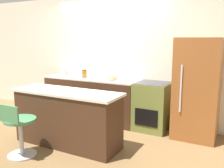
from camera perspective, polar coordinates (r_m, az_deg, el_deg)
ground_plane at (r=5.02m, az=-3.60°, el=-9.42°), size 14.00×14.00×0.00m
wall_back at (r=5.31m, az=-0.04°, el=6.06°), size 8.00×0.06×2.60m
back_counter at (r=5.31m, az=-4.66°, el=-3.31°), size 2.04×0.61×0.90m
kitchen_island at (r=4.09m, az=-10.15°, el=-7.63°), size 1.80×0.59×0.89m
oven_range at (r=4.75m, az=9.12°, el=-5.04°), size 0.61×0.62×0.90m
refrigerator at (r=4.46m, az=18.84°, el=-1.06°), size 0.72×0.67×1.72m
stool_chair at (r=3.88m, az=-20.46°, el=-9.84°), size 0.46×0.46×0.81m
kettle at (r=5.55m, az=-10.57°, el=2.63°), size 0.16×0.16×0.18m
mixing_bowl at (r=4.93m, az=-0.06°, el=1.50°), size 0.22×0.22×0.08m
canister_jar at (r=5.26m, az=-6.35°, el=2.43°), size 0.11×0.11×0.16m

